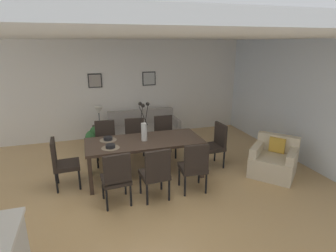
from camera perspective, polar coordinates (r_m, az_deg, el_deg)
The scene contains 25 objects.
ground_plane at distance 4.98m, azimuth -5.72°, elevation -13.67°, with size 9.00×9.00×0.00m, color tan.
back_wall_panel at distance 7.60m, azimuth -11.06°, elevation 7.39°, with size 9.00×0.10×2.60m, color white.
side_window_wall at distance 6.53m, azimuth 26.31°, elevation 4.36°, with size 0.10×6.30×2.60m, color white.
ceiling_panel at distance 4.68m, azimuth -7.77°, elevation 18.16°, with size 9.00×7.20×0.08m, color white.
dining_table at distance 5.29m, azimuth -4.92°, elevation -3.67°, with size 2.20×0.94×0.74m.
dining_chair_near_left at distance 4.47m, azimuth -10.66°, elevation -10.24°, with size 0.47×0.47×0.92m.
dining_chair_near_right at distance 6.07m, azimuth -12.83°, elevation -2.90°, with size 0.47×0.47×0.92m.
dining_chair_far_left at distance 4.55m, azimuth -2.54°, elevation -9.44°, with size 0.47×0.47×0.92m.
dining_chair_far_right at distance 6.13m, azimuth -6.79°, elevation -2.38°, with size 0.47×0.47×0.92m.
dining_chair_mid_left at distance 4.79m, azimuth 5.45°, elevation -8.07°, with size 0.47×0.47×0.92m.
dining_chair_mid_right at distance 6.30m, azimuth -0.74°, elevation -1.71°, with size 0.45×0.45×0.92m.
dining_chair_head_west at distance 5.26m, azimuth -21.23°, elevation -6.83°, with size 0.46×0.46×0.92m.
dining_chair_head_east at distance 5.85m, azimuth 9.81°, elevation -3.49°, with size 0.46×0.46×0.92m.
centerpiece_vase at distance 5.17m, azimuth -5.01°, elevation -0.03°, with size 0.21×0.23×0.73m.
placemat_near_left at distance 4.98m, azimuth -11.86°, elevation -4.47°, with size 0.32×0.32×0.01m, color #7F705B.
bowl_near_left at distance 4.96m, azimuth -11.89°, elevation -4.07°, with size 0.17×0.17×0.07m.
placemat_near_right at distance 5.37m, azimuth -12.33°, elevation -2.87°, with size 0.32×0.32×0.01m, color #7F705B.
bowl_near_right at distance 5.36m, azimuth -12.35°, elevation -2.50°, with size 0.17×0.17×0.07m.
sofa at distance 7.25m, azimuth -5.07°, elevation -1.15°, with size 1.77×0.84×0.80m.
side_table at distance 7.12m, azimuth -13.83°, elevation -2.09°, with size 0.36×0.36×0.52m, color black.
table_lamp at distance 6.95m, azimuth -14.19°, elevation 2.85°, with size 0.22×0.22×0.51m.
armchair at distance 5.87m, azimuth 21.12°, elevation -6.74°, with size 1.13×1.13×0.75m.
framed_picture_left at distance 7.46m, azimuth -14.93°, elevation 9.09°, with size 0.35×0.03×0.36m.
framed_picture_center at distance 7.65m, azimuth -3.97°, elevation 9.81°, with size 0.37×0.03×0.37m.
potted_plant at distance 6.66m, azimuth -15.22°, elevation -2.55°, with size 0.36×0.36×0.67m.
Camera 1 is at (-0.80, -4.21, 2.54)m, focal length 29.34 mm.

